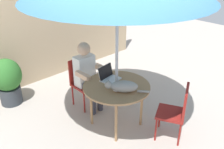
{
  "coord_description": "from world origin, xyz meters",
  "views": [
    {
      "loc": [
        -2.31,
        -2.33,
        2.6
      ],
      "look_at": [
        0.0,
        0.1,
        0.88
      ],
      "focal_mm": 39.88,
      "sensor_mm": 36.0,
      "label": 1
    }
  ],
  "objects_px": {
    "laptop": "(108,75)",
    "potted_plant_near_fence": "(8,80)",
    "patio_table": "(116,89)",
    "person_seated": "(87,73)",
    "chair_empty": "(177,109)",
    "chair_occupied": "(82,79)",
    "cat": "(122,86)"
  },
  "relations": [
    {
      "from": "laptop",
      "to": "potted_plant_near_fence",
      "type": "distance_m",
      "value": 1.89
    },
    {
      "from": "potted_plant_near_fence",
      "to": "patio_table",
      "type": "bearing_deg",
      "value": -61.92
    },
    {
      "from": "patio_table",
      "to": "person_seated",
      "type": "distance_m",
      "value": 0.72
    },
    {
      "from": "patio_table",
      "to": "chair_empty",
      "type": "bearing_deg",
      "value": -62.89
    },
    {
      "from": "chair_occupied",
      "to": "chair_empty",
      "type": "xyz_separation_m",
      "value": [
        0.42,
        -1.7,
        0.0
      ]
    },
    {
      "from": "patio_table",
      "to": "chair_empty",
      "type": "height_order",
      "value": "chair_empty"
    },
    {
      "from": "cat",
      "to": "potted_plant_near_fence",
      "type": "bearing_deg",
      "value": 114.39
    },
    {
      "from": "chair_empty",
      "to": "potted_plant_near_fence",
      "type": "height_order",
      "value": "potted_plant_near_fence"
    },
    {
      "from": "cat",
      "to": "laptop",
      "type": "bearing_deg",
      "value": 75.3
    },
    {
      "from": "chair_empty",
      "to": "person_seated",
      "type": "xyz_separation_m",
      "value": [
        -0.42,
        1.55,
        0.17
      ]
    },
    {
      "from": "laptop",
      "to": "potted_plant_near_fence",
      "type": "relative_size",
      "value": 0.38
    },
    {
      "from": "patio_table",
      "to": "chair_occupied",
      "type": "relative_size",
      "value": 1.17
    },
    {
      "from": "chair_occupied",
      "to": "potted_plant_near_fence",
      "type": "bearing_deg",
      "value": 135.96
    },
    {
      "from": "patio_table",
      "to": "cat",
      "type": "distance_m",
      "value": 0.24
    },
    {
      "from": "chair_occupied",
      "to": "chair_empty",
      "type": "bearing_deg",
      "value": -76.03
    },
    {
      "from": "chair_empty",
      "to": "laptop",
      "type": "height_order",
      "value": "laptop"
    },
    {
      "from": "chair_empty",
      "to": "cat",
      "type": "xyz_separation_m",
      "value": [
        -0.49,
        0.64,
        0.3
      ]
    },
    {
      "from": "person_seated",
      "to": "cat",
      "type": "distance_m",
      "value": 0.91
    },
    {
      "from": "person_seated",
      "to": "potted_plant_near_fence",
      "type": "xyz_separation_m",
      "value": [
        -0.96,
        1.09,
        -0.2
      ]
    },
    {
      "from": "cat",
      "to": "potted_plant_near_fence",
      "type": "relative_size",
      "value": 0.59
    },
    {
      "from": "person_seated",
      "to": "cat",
      "type": "xyz_separation_m",
      "value": [
        -0.06,
        -0.9,
        0.13
      ]
    },
    {
      "from": "patio_table",
      "to": "chair_occupied",
      "type": "bearing_deg",
      "value": 90.0
    },
    {
      "from": "patio_table",
      "to": "person_seated",
      "type": "relative_size",
      "value": 0.84
    },
    {
      "from": "patio_table",
      "to": "potted_plant_near_fence",
      "type": "relative_size",
      "value": 1.17
    },
    {
      "from": "chair_empty",
      "to": "potted_plant_near_fence",
      "type": "distance_m",
      "value": 2.98
    },
    {
      "from": "patio_table",
      "to": "laptop",
      "type": "relative_size",
      "value": 3.08
    },
    {
      "from": "chair_empty",
      "to": "laptop",
      "type": "bearing_deg",
      "value": 109.3
    },
    {
      "from": "chair_empty",
      "to": "person_seated",
      "type": "height_order",
      "value": "person_seated"
    },
    {
      "from": "potted_plant_near_fence",
      "to": "chair_occupied",
      "type": "bearing_deg",
      "value": -44.04
    },
    {
      "from": "patio_table",
      "to": "cat",
      "type": "height_order",
      "value": "cat"
    },
    {
      "from": "chair_empty",
      "to": "laptop",
      "type": "relative_size",
      "value": 2.63
    },
    {
      "from": "chair_occupied",
      "to": "chair_empty",
      "type": "relative_size",
      "value": 1.0
    }
  ]
}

